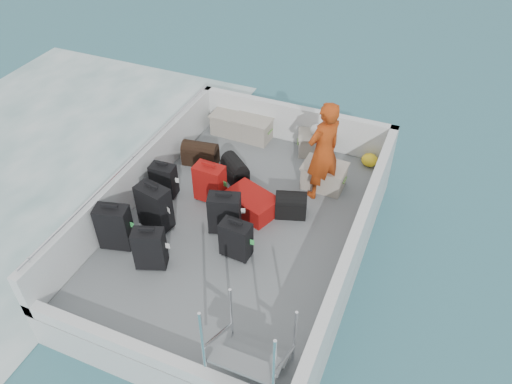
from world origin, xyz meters
TOP-DOWN VIEW (x-y plane):
  - ground at (0.00, 0.00)m, footprint 160.00×160.00m
  - wake_foam at (-4.80, 0.00)m, footprint 10.00×10.00m
  - ferry_hull at (0.00, 0.00)m, footprint 3.60×5.00m
  - deck at (0.00, 0.00)m, footprint 3.30×4.70m
  - deck_fittings at (0.35, -0.32)m, footprint 3.60×5.00m
  - suitcase_0 at (-1.41, -1.04)m, footprint 0.50×0.36m
  - suitcase_1 at (-1.11, -0.48)m, footprint 0.53×0.36m
  - suitcase_2 at (-1.37, 0.19)m, footprint 0.40×0.26m
  - suitcase_3 at (-0.76, -1.18)m, footprint 0.47×0.37m
  - suitcase_5 at (-0.65, 0.37)m, footprint 0.47×0.29m
  - suitcase_6 at (0.21, -0.56)m, footprint 0.43×0.27m
  - suitcase_7 at (-0.14, -0.17)m, footprint 0.51×0.39m
  - suitcase_8 at (0.05, 0.36)m, footprint 0.89×0.74m
  - duffel_0 at (-1.24, 1.15)m, footprint 0.63×0.38m
  - duffel_1 at (-0.51, 0.97)m, footprint 0.57×0.55m
  - duffel_2 at (0.62, 0.52)m, footprint 0.53×0.43m
  - crate_0 at (-1.17, 2.20)m, footprint 0.63×0.44m
  - crate_1 at (-0.71, 2.20)m, footprint 0.67×0.48m
  - crate_2 at (0.49, 2.20)m, footprint 0.70×0.58m
  - crate_3 at (0.89, 1.35)m, footprint 0.66×0.46m
  - yellow_bag at (1.45, 2.20)m, footprint 0.28×0.26m
  - white_bag at (0.49, 2.20)m, footprint 0.24×0.24m
  - passenger at (0.88, 1.15)m, footprint 0.66×0.72m

SIDE VIEW (x-z plane):
  - ground at x=0.00m, z-range 0.00..0.00m
  - wake_foam at x=-4.80m, z-range 0.00..0.00m
  - ferry_hull at x=0.00m, z-range 0.00..0.60m
  - deck at x=0.00m, z-range 0.60..0.62m
  - yellow_bag at x=1.45m, z-range 0.62..0.84m
  - suitcase_8 at x=0.05m, z-range 0.62..0.92m
  - duffel_0 at x=-1.24m, z-range 0.62..0.94m
  - duffel_1 at x=-0.51m, z-range 0.62..0.94m
  - duffel_2 at x=0.62m, z-range 0.62..0.94m
  - crate_2 at x=0.49m, z-range 0.62..0.98m
  - crate_0 at x=-1.17m, z-range 0.62..0.99m
  - crate_3 at x=0.89m, z-range 0.62..1.01m
  - crate_1 at x=-0.71m, z-range 0.62..1.01m
  - suitcase_2 at x=-1.37m, z-range 0.62..1.18m
  - suitcase_6 at x=0.21m, z-range 0.62..1.20m
  - suitcase_3 at x=-0.76m, z-range 0.62..1.25m
  - suitcase_5 at x=-0.65m, z-range 0.62..1.25m
  - suitcase_7 at x=-0.14m, z-range 0.62..1.26m
  - suitcase_0 at x=-1.41m, z-range 0.62..1.32m
  - suitcase_1 at x=-1.11m, z-range 0.62..1.34m
  - deck_fittings at x=0.35m, z-range 0.54..1.44m
  - white_bag at x=0.49m, z-range 0.98..1.16m
  - passenger at x=0.88m, z-range 0.62..2.27m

